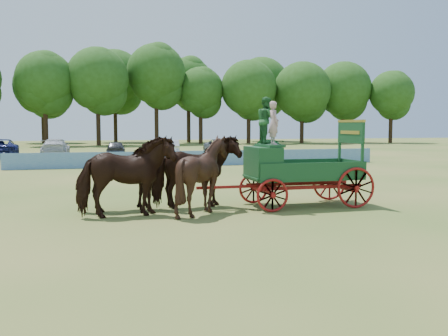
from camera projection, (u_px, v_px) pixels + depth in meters
ground at (346, 205)px, 17.53m from camera, size 160.00×160.00×0.00m
horse_lead_left at (126, 177)px, 15.14m from camera, size 3.05×1.63×2.47m
horse_lead_right at (124, 174)px, 16.20m from camera, size 3.09×1.73×2.47m
horse_wheel_left at (203, 175)px, 15.77m from camera, size 2.36×2.12×2.48m
horse_wheel_right at (196, 172)px, 16.83m from camera, size 3.08×1.70×2.47m
farm_dray at (283, 159)px, 17.08m from camera, size 6.00×2.00×3.77m
sponsor_banner at (203, 158)px, 34.52m from camera, size 26.00×0.08×1.05m
parked_cars at (83, 148)px, 44.27m from camera, size 36.11×7.90×1.65m
treeline at (112, 82)px, 73.95m from camera, size 89.85×23.26×15.17m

